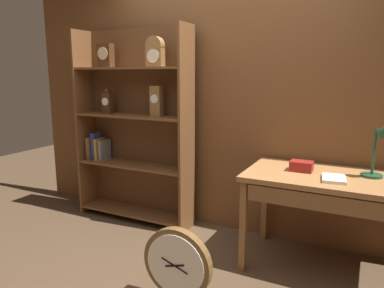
{
  "coord_description": "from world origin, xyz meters",
  "views": [
    {
      "loc": [
        1.22,
        -2.01,
        1.53
      ],
      "look_at": [
        -0.13,
        0.65,
        0.95
      ],
      "focal_mm": 33.66,
      "sensor_mm": 36.0,
      "label": 1
    }
  ],
  "objects": [
    {
      "name": "toolbox_small",
      "position": [
        0.75,
        0.85,
        0.81
      ],
      "size": [
        0.17,
        0.13,
        0.08
      ],
      "primitive_type": "cube",
      "color": "maroon",
      "rests_on": "workbench"
    },
    {
      "name": "bookshelf",
      "position": [
        -0.99,
        1.01,
        1.0
      ],
      "size": [
        1.28,
        0.31,
        1.98
      ],
      "color": "brown",
      "rests_on": "ground"
    },
    {
      "name": "workbench",
      "position": [
        0.98,
        0.8,
        0.69
      ],
      "size": [
        1.28,
        0.72,
        0.77
      ],
      "color": "#9E6B3D",
      "rests_on": "ground"
    },
    {
      "name": "open_repair_manual",
      "position": [
        1.0,
        0.69,
        0.78
      ],
      "size": [
        0.19,
        0.24,
        0.02
      ],
      "primitive_type": "cube",
      "rotation": [
        0.0,
        0.0,
        0.13
      ],
      "color": "silver",
      "rests_on": "workbench"
    },
    {
      "name": "back_wood_panel",
      "position": [
        0.0,
        1.24,
        1.3
      ],
      "size": [
        4.8,
        0.05,
        2.6
      ],
      "primitive_type": "cube",
      "color": "brown",
      "rests_on": "ground"
    },
    {
      "name": "desk_lamp",
      "position": [
        1.28,
        0.9,
        0.99
      ],
      "size": [
        0.2,
        0.2,
        0.43
      ],
      "color": "#1E472D",
      "rests_on": "workbench"
    },
    {
      "name": "round_clock_large",
      "position": [
        0.13,
        -0.09,
        0.27
      ],
      "size": [
        0.5,
        0.11,
        0.54
      ],
      "color": "brown",
      "rests_on": "ground"
    }
  ]
}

